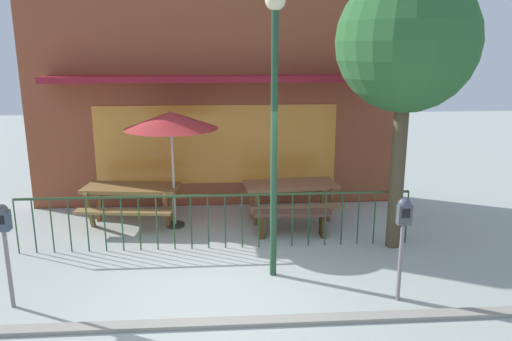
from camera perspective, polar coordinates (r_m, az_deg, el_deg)
name	(u,v)px	position (r m, az deg, el deg)	size (l,w,h in m)	color
ground	(217,296)	(7.09, -4.59, -14.32)	(40.00, 40.00, 0.00)	#A5AEA8
pub_storefront	(216,80)	(10.66, -4.71, 10.39)	(7.93, 1.29, 5.44)	#572219
patio_fence_front	(217,211)	(8.41, -4.60, -4.76)	(6.68, 0.04, 0.97)	#2C4725
picnic_table_left	(131,194)	(9.83, -14.23, -2.70)	(1.94, 1.56, 0.79)	olive
picnic_table_right	(291,191)	(9.77, 4.03, -2.39)	(1.92, 1.53, 0.79)	brown
patio_umbrella	(171,121)	(9.25, -9.82, 5.67)	(1.74, 1.74, 2.23)	black
patio_bench	(292,218)	(9.02, 4.22, -5.52)	(1.41, 0.38, 0.48)	brown
parking_meter_near	(3,229)	(7.13, -27.23, -6.00)	(0.18, 0.17, 1.44)	slate
parking_meter_far	(403,222)	(6.79, 16.70, -5.74)	(0.18, 0.17, 1.46)	slate
street_tree	(407,43)	(8.38, 17.06, 13.91)	(2.26, 2.26, 4.59)	#4C402C
street_lamp	(274,99)	(6.94, 2.16, 8.32)	(0.28, 0.28, 4.12)	#22452C
curb_edge	(216,325)	(6.45, -4.64, -17.41)	(11.10, 0.20, 0.11)	gray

